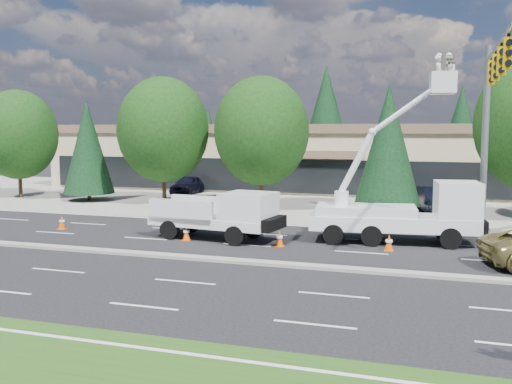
% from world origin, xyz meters
% --- Properties ---
extents(ground, '(140.00, 140.00, 0.00)m').
position_xyz_m(ground, '(0.00, 0.00, 0.00)').
color(ground, black).
rests_on(ground, ground).
extents(concrete_apron, '(140.00, 22.00, 0.01)m').
position_xyz_m(concrete_apron, '(0.00, 20.00, 0.01)').
color(concrete_apron, gray).
rests_on(concrete_apron, ground).
extents(road_median, '(120.00, 0.55, 0.12)m').
position_xyz_m(road_median, '(0.00, 0.00, 0.06)').
color(road_median, gray).
rests_on(road_median, ground).
extents(strip_mall, '(50.40, 15.40, 5.50)m').
position_xyz_m(strip_mall, '(0.00, 29.97, 2.83)').
color(strip_mall, tan).
rests_on(strip_mall, ground).
extents(tree_front_a, '(5.79, 5.79, 8.04)m').
position_xyz_m(tree_front_a, '(-22.00, 15.00, 4.70)').
color(tree_front_a, '#332114').
rests_on(tree_front_a, ground).
extents(tree_front_b, '(3.62, 3.62, 7.13)m').
position_xyz_m(tree_front_b, '(-16.00, 15.00, 3.82)').
color(tree_front_b, '#332114').
rests_on(tree_front_b, ground).
extents(tree_front_c, '(6.24, 6.24, 8.65)m').
position_xyz_m(tree_front_c, '(-10.00, 15.00, 5.07)').
color(tree_front_c, '#332114').
rests_on(tree_front_c, ground).
extents(tree_front_d, '(6.13, 6.13, 8.51)m').
position_xyz_m(tree_front_d, '(-3.00, 15.00, 4.98)').
color(tree_front_d, '#332114').
rests_on(tree_front_d, ground).
extents(tree_front_e, '(3.96, 3.96, 7.80)m').
position_xyz_m(tree_front_e, '(5.00, 15.00, 4.18)').
color(tree_front_e, '#332114').
rests_on(tree_front_e, ground).
extents(tree_back_a, '(3.95, 3.95, 7.79)m').
position_xyz_m(tree_back_a, '(-18.00, 42.00, 4.18)').
color(tree_back_a, '#332114').
rests_on(tree_back_a, ground).
extents(tree_back_b, '(6.12, 6.12, 12.07)m').
position_xyz_m(tree_back_b, '(-4.00, 42.00, 6.48)').
color(tree_back_b, '#332114').
rests_on(tree_back_b, ground).
extents(tree_back_c, '(4.89, 4.89, 9.64)m').
position_xyz_m(tree_back_c, '(10.00, 42.00, 5.17)').
color(tree_back_c, '#332114').
rests_on(tree_back_c, ground).
extents(signal_mast, '(2.76, 10.16, 9.00)m').
position_xyz_m(signal_mast, '(10.03, 7.04, 6.06)').
color(signal_mast, gray).
rests_on(signal_mast, ground).
extents(utility_pickup, '(6.09, 2.90, 2.24)m').
position_xyz_m(utility_pickup, '(-1.57, 4.14, 0.92)').
color(utility_pickup, silver).
rests_on(utility_pickup, ground).
extents(bucket_truck, '(7.55, 3.12, 8.34)m').
position_xyz_m(bucket_truck, '(6.69, 5.91, 1.76)').
color(bucket_truck, silver).
rests_on(bucket_truck, ground).
extents(traffic_cone_a, '(0.40, 0.40, 0.70)m').
position_xyz_m(traffic_cone_a, '(-10.32, 4.20, 0.34)').
color(traffic_cone_a, '#E54D07').
rests_on(traffic_cone_a, ground).
extents(traffic_cone_b, '(0.40, 0.40, 0.70)m').
position_xyz_m(traffic_cone_b, '(-2.99, 3.42, 0.34)').
color(traffic_cone_b, '#E54D07').
rests_on(traffic_cone_b, ground).
extents(traffic_cone_c, '(0.40, 0.40, 0.70)m').
position_xyz_m(traffic_cone_c, '(1.44, 3.41, 0.34)').
color(traffic_cone_c, '#E54D07').
rests_on(traffic_cone_c, ground).
extents(traffic_cone_d, '(0.40, 0.40, 0.70)m').
position_xyz_m(traffic_cone_d, '(6.06, 3.95, 0.34)').
color(traffic_cone_d, '#E54D07').
rests_on(traffic_cone_d, ground).
extents(parked_car_west, '(1.81, 4.25, 1.43)m').
position_xyz_m(parked_car_west, '(-10.99, 21.00, 0.72)').
color(parked_car_west, black).
rests_on(parked_car_west, ground).
extents(parked_car_east, '(3.01, 5.17, 1.61)m').
position_xyz_m(parked_car_east, '(7.80, 16.00, 0.81)').
color(parked_car_east, black).
rests_on(parked_car_east, ground).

